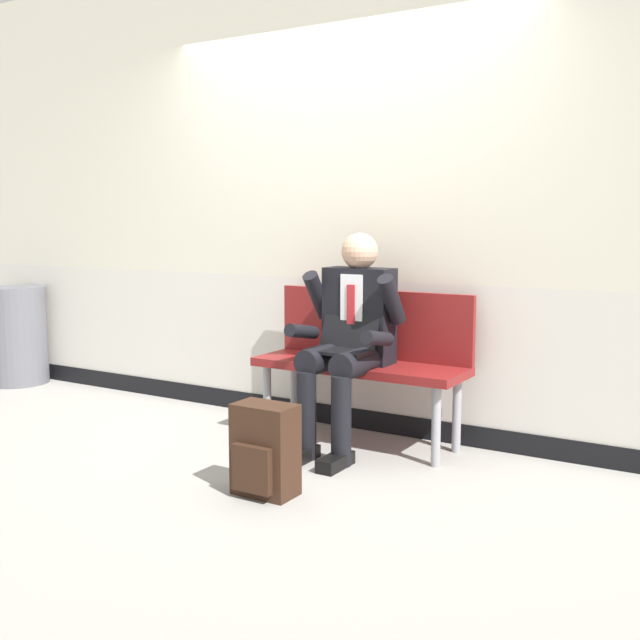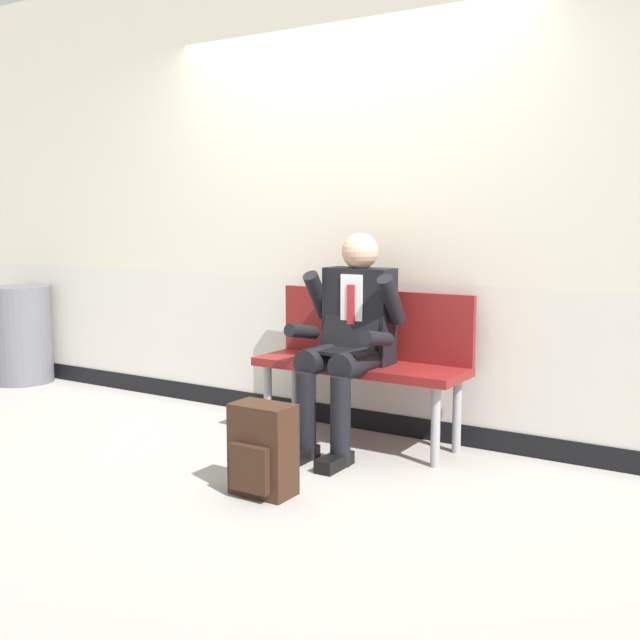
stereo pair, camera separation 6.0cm
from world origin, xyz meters
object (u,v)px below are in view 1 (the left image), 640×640
(backpack, at_px, (264,451))
(trash_bin, at_px, (17,335))
(person_seated, at_px, (349,336))
(bench_with_person, at_px, (365,353))

(backpack, height_order, trash_bin, trash_bin)
(person_seated, xyz_separation_m, backpack, (0.01, -0.85, -0.45))
(bench_with_person, relative_size, backpack, 2.84)
(trash_bin, bearing_deg, backpack, -17.86)
(bench_with_person, distance_m, trash_bin, 3.16)
(person_seated, xyz_separation_m, trash_bin, (-3.16, 0.18, -0.27))
(bench_with_person, xyz_separation_m, backpack, (0.01, -1.04, -0.32))
(person_seated, height_order, trash_bin, person_seated)
(person_seated, distance_m, trash_bin, 3.17)
(backpack, bearing_deg, bench_with_person, 90.76)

